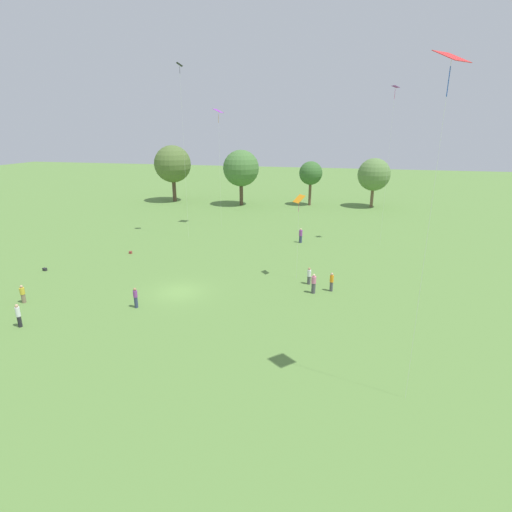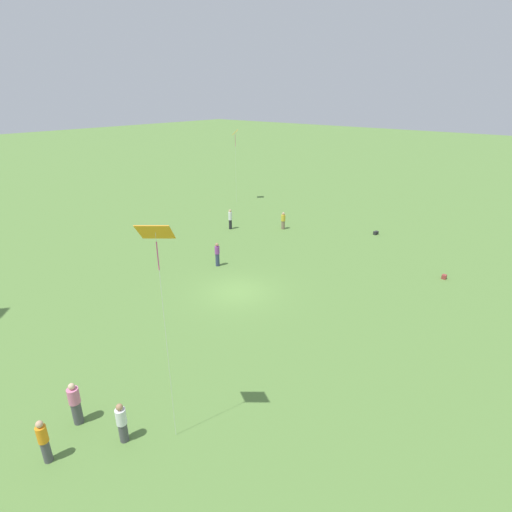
{
  "view_description": "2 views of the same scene",
  "coord_description": "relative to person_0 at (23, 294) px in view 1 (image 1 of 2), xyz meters",
  "views": [
    {
      "loc": [
        14.25,
        -30.56,
        14.02
      ],
      "look_at": [
        7.02,
        0.24,
        3.83
      ],
      "focal_mm": 28.0,
      "sensor_mm": 36.0,
      "label": 1
    },
    {
      "loc": [
        16.34,
        15.02,
        11.58
      ],
      "look_at": [
        -0.51,
        1.05,
        2.53
      ],
      "focal_mm": 28.0,
      "sensor_mm": 36.0,
      "label": 2
    }
  ],
  "objects": [
    {
      "name": "tree_3",
      "position": [
        30.1,
        50.54,
        5.16
      ],
      "size": [
        5.8,
        5.8,
        8.86
      ],
      "color": "brown",
      "rests_on": "ground_plane"
    },
    {
      "name": "picnic_bag_0",
      "position": [
        -3.96,
        7.14,
        -0.63
      ],
      "size": [
        0.46,
        0.37,
        0.29
      ],
      "rotation": [
        0.0,
        0.0,
        2.89
      ],
      "color": "#262628",
      "rests_on": "ground_plane"
    },
    {
      "name": "person_4",
      "position": [
        23.5,
        7.6,
        0.12
      ],
      "size": [
        0.42,
        0.42,
        1.81
      ],
      "rotation": [
        0.0,
        0.0,
        1.56
      ],
      "color": "#4C4C51",
      "rests_on": "ground_plane"
    },
    {
      "name": "person_6",
      "position": [
        22.89,
        9.66,
        0.04
      ],
      "size": [
        0.47,
        0.47,
        1.64
      ],
      "rotation": [
        0.0,
        0.0,
        5.07
      ],
      "color": "#4C4C51",
      "rests_on": "ground_plane"
    },
    {
      "name": "kite_0",
      "position": [
        21.56,
        10.89,
        6.83
      ],
      "size": [
        1.23,
        1.26,
        8.14
      ],
      "rotation": [
        0.0,
        0.0,
        4.62
      ],
      "color": "orange",
      "rests_on": "ground_plane"
    },
    {
      "name": "kite_1",
      "position": [
        30.2,
        24.92,
        16.09
      ],
      "size": [
        0.96,
        0.97,
        18.51
      ],
      "rotation": [
        0.0,
        0.0,
        1.27
      ],
      "color": "purple",
      "rests_on": "ground_plane"
    },
    {
      "name": "person_0",
      "position": [
        0.0,
        0.0,
        0.0
      ],
      "size": [
        0.39,
        0.39,
        1.57
      ],
      "rotation": [
        0.0,
        0.0,
        4.72
      ],
      "color": "#847056",
      "rests_on": "ground_plane"
    },
    {
      "name": "ground_plane",
      "position": [
        11.78,
        5.1,
        -0.77
      ],
      "size": [
        240.0,
        240.0,
        0.0
      ],
      "primitive_type": "plane",
      "color": "#5B843D"
    },
    {
      "name": "person_1",
      "position": [
        20.34,
        23.68,
        0.15
      ],
      "size": [
        0.61,
        0.61,
        1.87
      ],
      "rotation": [
        0.0,
        0.0,
        5.68
      ],
      "color": "#333D5B",
      "rests_on": "ground_plane"
    },
    {
      "name": "kite_2",
      "position": [
        5.24,
        23.19,
        18.69
      ],
      "size": [
        1.02,
        1.05,
        21.41
      ],
      "rotation": [
        0.0,
        0.0,
        1.42
      ],
      "color": "black",
      "rests_on": "ground_plane"
    },
    {
      "name": "kite_3",
      "position": [
        29.77,
        -5.79,
        15.53
      ],
      "size": [
        1.67,
        1.67,
        17.11
      ],
      "rotation": [
        0.0,
        0.0,
        0.02
      ],
      "color": "red",
      "rests_on": "ground_plane"
    },
    {
      "name": "tree_0",
      "position": [
        -7.86,
        47.97,
        6.5
      ],
      "size": [
        7.09,
        7.09,
        10.85
      ],
      "color": "brown",
      "rests_on": "ground_plane"
    },
    {
      "name": "person_2",
      "position": [
        9.7,
        1.28,
        0.1
      ],
      "size": [
        0.42,
        0.42,
        1.73
      ],
      "rotation": [
        0.0,
        0.0,
        2.86
      ],
      "color": "#333D5B",
      "rests_on": "ground_plane"
    },
    {
      "name": "person_3",
      "position": [
        25.02,
        8.43,
        0.11
      ],
      "size": [
        0.4,
        0.4,
        1.74
      ],
      "rotation": [
        0.0,
        0.0,
        1.35
      ],
      "color": "#4C4C51",
      "rests_on": "ground_plane"
    },
    {
      "name": "person_5",
      "position": [
        3.03,
        -3.7,
        0.15
      ],
      "size": [
        0.44,
        0.44,
        1.82
      ],
      "rotation": [
        0.0,
        0.0,
        0.48
      ],
      "color": "#232328",
      "rests_on": "ground_plane"
    },
    {
      "name": "tree_2",
      "position": [
        18.77,
        49.87,
        5.18
      ],
      "size": [
        4.3,
        4.3,
        8.16
      ],
      "color": "brown",
      "rests_on": "ground_plane"
    },
    {
      "name": "tree_1",
      "position": [
        6.17,
        47.03,
        6.08
      ],
      "size": [
        6.63,
        6.63,
        10.2
      ],
      "color": "brown",
      "rests_on": "ground_plane"
    },
    {
      "name": "kite_5",
      "position": [
        7.77,
        29.73,
        14.97
      ],
      "size": [
        1.31,
        1.4,
        16.49
      ],
      "rotation": [
        0.0,
        0.0,
        0.68
      ],
      "color": "purple",
      "rests_on": "ground_plane"
    },
    {
      "name": "picnic_bag_1",
      "position": [
        1.59,
        14.44,
        -0.63
      ],
      "size": [
        0.29,
        0.27,
        0.29
      ],
      "rotation": [
        0.0,
        0.0,
        1.57
      ],
      "color": "#933833",
      "rests_on": "ground_plane"
    }
  ]
}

